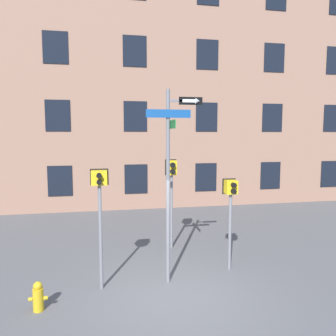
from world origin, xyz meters
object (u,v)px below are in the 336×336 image
pedestrian_signal_right (231,200)px  fire_hydrant (38,297)px  pedestrian_signal_across (172,179)px  street_sign_pole (171,168)px  pedestrian_signal_left (100,196)px

pedestrian_signal_right → fire_hydrant: pedestrian_signal_right is taller
pedestrian_signal_right → pedestrian_signal_across: pedestrian_signal_across is taller
fire_hydrant → street_sign_pole: bearing=15.1°
street_sign_pole → pedestrian_signal_across: size_ratio=1.65×
pedestrian_signal_left → pedestrian_signal_right: 3.37m
pedestrian_signal_right → fire_hydrant: 4.99m
pedestrian_signal_right → pedestrian_signal_across: 2.25m
pedestrian_signal_right → pedestrian_signal_across: (-1.19, 1.89, 0.31)m
pedestrian_signal_left → pedestrian_signal_across: (2.14, 2.36, 0.01)m
pedestrian_signal_right → fire_hydrant: bearing=-165.3°
fire_hydrant → pedestrian_signal_right: bearing=14.7°
pedestrian_signal_right → fire_hydrant: size_ratio=3.95×
pedestrian_signal_left → fire_hydrant: 2.38m
street_sign_pole → pedestrian_signal_right: size_ratio=1.91×
pedestrian_signal_right → pedestrian_signal_across: bearing=122.1°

